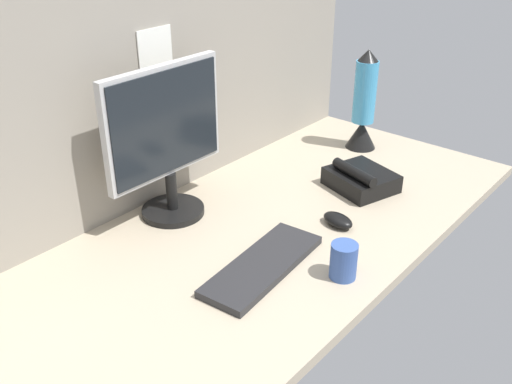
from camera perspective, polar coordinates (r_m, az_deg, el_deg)
name	(u,v)px	position (r cm, az deg, el deg)	size (l,w,h in cm)	color
ground_plane	(250,239)	(157.55, -0.58, -4.68)	(180.00, 80.00, 3.00)	tan
cubicle_wall_back	(150,94)	(167.86, -10.51, 9.59)	(180.00, 5.50, 63.66)	gray
monitor	(166,137)	(158.21, -8.95, 5.44)	(39.02, 18.00, 43.42)	black
keyboard	(263,265)	(142.94, 0.68, -7.30)	(37.00, 13.00, 2.00)	#262628
mouse	(338,220)	(161.41, 8.15, -2.79)	(5.60, 9.60, 3.40)	black
mug_ceramic_blue	(343,261)	(139.64, 8.65, -6.82)	(9.91, 6.59, 9.18)	#38569E
lava_lamp	(364,108)	(207.47, 10.65, 8.22)	(10.89, 10.89, 35.63)	black
desk_phone	(360,179)	(181.67, 10.34, 1.26)	(21.87, 23.19, 8.80)	black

